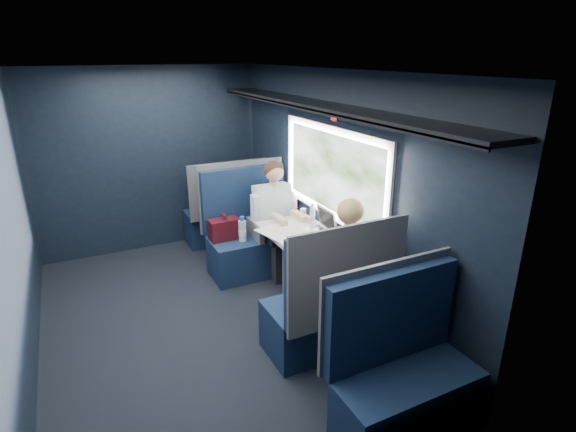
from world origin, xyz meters
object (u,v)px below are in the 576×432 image
man (276,214)px  cup (303,212)px  seat_row_front (225,213)px  seat_bay_far (329,309)px  table (300,241)px  bottle_small (313,213)px  seat_bay_near (250,236)px  seat_row_back (402,376)px  woman (345,261)px  laptop (321,226)px

man → cup: (0.21, -0.26, 0.06)m
cup → seat_row_front: bearing=108.6°
seat_bay_far → man: man is taller
table → seat_row_front: seat_row_front is taller
table → bottle_small: size_ratio=5.14×
seat_bay_near → man: size_ratio=0.95×
seat_row_front → bottle_small: seat_row_front is taller
seat_row_front → seat_row_back: same height
table → cup: cup is taller
man → seat_bay_far: bearing=-99.0°
man → seat_row_back: bearing=-95.7°
seat_bay_far → seat_row_back: bearing=-90.0°
seat_row_front → seat_bay_far: bearing=-90.0°
seat_bay_near → woman: bearing=-80.5°
table → seat_bay_far: (-0.18, -0.87, -0.25)m
man → cup: 0.34m
seat_row_back → table: bearing=84.2°
seat_bay_far → man: 1.62m
seat_bay_near → seat_row_back: (0.01, -2.67, -0.01)m
seat_bay_far → seat_row_back: (0.00, -0.92, -0.00)m
seat_row_front → seat_row_back: (0.00, -3.59, 0.00)m
seat_row_front → cup: seat_row_front is taller
woman → bottle_small: (0.23, 0.98, 0.10)m
table → laptop: bearing=-18.0°
table → cup: (0.27, 0.44, 0.12)m
seat_bay_far → woman: (0.25, 0.17, 0.31)m
table → man: bearing=84.5°
man → woman: bearing=-90.0°
laptop → seat_bay_far: bearing=-115.6°
table → man: man is taller
cup → table: bearing=-121.8°
seat_bay_far → woman: bearing=33.8°
man → bottle_small: bearing=-61.5°
seat_row_front → woman: woman is taller
seat_row_back → woman: (0.25, 1.09, 0.32)m
seat_bay_near → seat_row_front: seat_bay_near is taller
seat_row_back → seat_bay_near: bearing=90.3°
laptop → cup: bearing=82.4°
seat_row_back → man: bearing=84.3°
table → woman: 0.71m
seat_bay_far → cup: (0.46, 1.31, 0.37)m
table → seat_bay_far: size_ratio=0.79×
laptop → bottle_small: 0.35m
woman → seat_bay_near: bearing=99.5°
man → cup: size_ratio=15.42×
seat_bay_far → woman: 0.43m
seat_row_front → bottle_small: size_ratio=5.96×
man → woman: same height
seat_row_front → laptop: seat_row_front is taller
seat_bay_far → seat_row_back: seat_bay_far is taller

